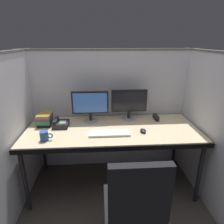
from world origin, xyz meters
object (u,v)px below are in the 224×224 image
Objects in this scene: monitor_right at (129,103)px; computer_mouse at (143,131)px; coffee_mug at (44,136)px; desk at (112,133)px; keyboard_main at (109,133)px; monitor_left at (90,104)px; desk_phone at (60,124)px; office_chair at (134,222)px; book_stack at (45,119)px; red_stapler at (156,117)px.

monitor_right is 0.44m from computer_mouse.
monitor_right is 1.04m from coffee_mug.
desk is 4.42× the size of keyboard_main.
monitor_left is 0.47m from monitor_right.
desk_phone reaches higher than desk.
desk is 0.93m from office_chair.
monitor_right reaches higher than coffee_mug.
office_chair is 0.85m from keyboard_main.
book_stack is at bearing 166.95° from desk.
coffee_mug is (-1.00, -0.11, 0.03)m from computer_mouse.
monitor_left is 2.87× the size of red_stapler.
monitor_left reaches higher than desk.
monitor_left is at bearing 119.70° from keyboard_main.
red_stapler is 1.32m from coffee_mug.
monitor_left is 1.00× the size of keyboard_main.
monitor_right reaches higher than book_stack.
office_chair is at bearing -39.69° from coffee_mug.
office_chair is 2.27× the size of keyboard_main.
desk_phone is at bearing -173.24° from red_stapler.
book_stack is at bearing 157.85° from keyboard_main.
book_stack is (-1.33, -0.07, 0.04)m from red_stapler.
keyboard_main is (-0.26, -0.40, -0.20)m from monitor_right.
desk_phone is (-0.91, 0.21, 0.02)m from computer_mouse.
computer_mouse is 0.64× the size of red_stapler.
computer_mouse is (0.32, -0.10, 0.07)m from desk.
desk is at bearing 71.84° from keyboard_main.
computer_mouse is at bearing -13.03° from desk_phone.
book_stack reaches higher than coffee_mug.
monitor_left reaches higher than book_stack.
desk_phone is at bearing -168.33° from monitor_right.
computer_mouse is 1.01m from coffee_mug.
keyboard_main is at bearing 95.81° from office_chair.
keyboard_main is at bearing -22.15° from book_stack.
coffee_mug is at bearing -159.66° from red_stapler.
desk_phone is at bearing 168.94° from desk.
red_stapler reaches higher than desk.
monitor_left reaches higher than office_chair.
monitor_right is (0.47, 0.04, 0.00)m from monitor_left.
desk is at bearing -44.71° from monitor_left.
monitor_right is 2.26× the size of desk_phone.
coffee_mug is (-0.90, -0.49, -0.17)m from monitor_right.
red_stapler is at bearing 62.61° from office_chair.
monitor_right reaches higher than desk_phone.
monitor_left is 0.69m from computer_mouse.
keyboard_main is 0.70m from red_stapler.
office_chair is at bearing -72.40° from monitor_left.
desk_phone is at bearing 166.97° from computer_mouse.
desk_phone is (-0.69, 0.97, 0.41)m from office_chair.
computer_mouse is 0.45× the size of book_stack.
monitor_left is at bearing -175.33° from monitor_right.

